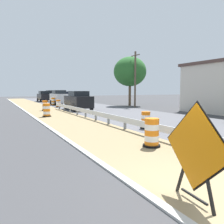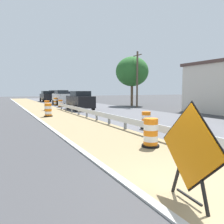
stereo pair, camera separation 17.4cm
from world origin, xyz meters
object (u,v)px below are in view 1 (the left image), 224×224
(car_trailing_near_lane, at_px, (51,95))
(traffic_barrel_farther, at_px, (58,104))
(traffic_barrel_farthest, at_px, (53,102))
(car_mid_far_lane, at_px, (68,97))
(utility_pole_mid, at_px, (135,78))
(warning_sign_diamond, at_px, (195,150))
(traffic_barrel_mid, at_px, (47,111))
(traffic_barrel_far, at_px, (45,106))
(car_lead_near_lane, at_px, (59,97))
(car_trailing_far_lane, at_px, (78,100))
(car_lead_far_lane, at_px, (44,96))
(traffic_barrel_nearest, at_px, (152,134))
(traffic_barrel_close, at_px, (146,121))

(car_trailing_near_lane, bearing_deg, traffic_barrel_farther, -12.14)
(traffic_barrel_farthest, bearing_deg, car_mid_far_lane, 58.18)
(utility_pole_mid, bearing_deg, warning_sign_diamond, -121.28)
(warning_sign_diamond, bearing_deg, traffic_barrel_mid, -85.11)
(traffic_barrel_farthest, bearing_deg, traffic_barrel_far, -109.15)
(car_lead_near_lane, bearing_deg, traffic_barrel_farthest, 137.83)
(car_lead_near_lane, xyz_separation_m, car_trailing_far_lane, (-0.47, -10.32, -0.04))
(car_trailing_near_lane, bearing_deg, car_mid_far_lane, -1.18)
(traffic_barrel_mid, xyz_separation_m, car_lead_far_lane, (4.63, 24.95, 0.53))
(car_trailing_far_lane, height_order, utility_pole_mid, utility_pole_mid)
(car_trailing_far_lane, bearing_deg, traffic_barrel_farther, 11.37)
(car_trailing_near_lane, bearing_deg, traffic_barrel_farthest, -13.45)
(car_lead_far_lane, xyz_separation_m, car_mid_far_lane, (3.49, -4.11, -0.05))
(warning_sign_diamond, distance_m, traffic_barrel_nearest, 4.41)
(car_mid_far_lane, xyz_separation_m, car_trailing_far_lane, (-3.63, -16.02, 0.08))
(car_mid_far_lane, height_order, car_trailing_far_lane, car_trailing_far_lane)
(traffic_barrel_far, distance_m, traffic_barrel_farthest, 8.32)
(utility_pole_mid, bearing_deg, traffic_barrel_mid, -156.59)
(traffic_barrel_farther, bearing_deg, traffic_barrel_far, -122.25)
(traffic_barrel_mid, xyz_separation_m, car_trailing_near_lane, (8.00, 34.22, 0.58))
(car_lead_near_lane, bearing_deg, traffic_barrel_nearest, 173.02)
(car_lead_far_lane, height_order, car_mid_far_lane, car_lead_far_lane)
(traffic_barrel_nearest, xyz_separation_m, traffic_barrel_mid, (-1.62, 12.06, -0.01))
(car_mid_far_lane, height_order, utility_pole_mid, utility_pole_mid)
(car_trailing_near_lane, bearing_deg, traffic_barrel_far, -15.56)
(warning_sign_diamond, height_order, car_lead_far_lane, car_lead_far_lane)
(warning_sign_diamond, height_order, car_lead_near_lane, car_lead_near_lane)
(traffic_barrel_far, xyz_separation_m, traffic_barrel_farthest, (2.73, 7.86, 0.01))
(traffic_barrel_nearest, distance_m, traffic_barrel_mid, 12.17)
(traffic_barrel_farther, relative_size, utility_pole_mid, 0.13)
(traffic_barrel_farthest, bearing_deg, traffic_barrel_farther, -93.51)
(traffic_barrel_nearest, relative_size, traffic_barrel_farthest, 1.01)
(traffic_barrel_nearest, relative_size, traffic_barrel_mid, 1.01)
(traffic_barrel_nearest, relative_size, car_trailing_near_lane, 0.25)
(traffic_barrel_mid, relative_size, traffic_barrel_far, 1.02)
(traffic_barrel_nearest, distance_m, car_lead_near_lane, 27.42)
(warning_sign_diamond, relative_size, car_trailing_near_lane, 0.46)
(traffic_barrel_close, distance_m, car_trailing_near_lane, 43.01)
(traffic_barrel_nearest, height_order, utility_pole_mid, utility_pole_mid)
(traffic_barrel_far, distance_m, car_lead_far_lane, 19.34)
(car_lead_far_lane, bearing_deg, traffic_barrel_nearest, 174.40)
(warning_sign_diamond, xyz_separation_m, traffic_barrel_close, (4.31, 7.37, -0.63))
(traffic_barrel_nearest, bearing_deg, traffic_barrel_close, 56.48)
(traffic_barrel_close, bearing_deg, car_trailing_near_lane, 84.55)
(traffic_barrel_farthest, height_order, car_lead_near_lane, car_lead_near_lane)
(traffic_barrel_farthest, relative_size, car_trailing_near_lane, 0.25)
(traffic_barrel_far, relative_size, traffic_barrel_farther, 1.14)
(utility_pole_mid, bearing_deg, traffic_barrel_nearest, -122.13)
(warning_sign_diamond, distance_m, car_trailing_near_lane, 50.87)
(traffic_barrel_farther, xyz_separation_m, car_mid_far_lane, (4.60, 10.94, 0.56))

